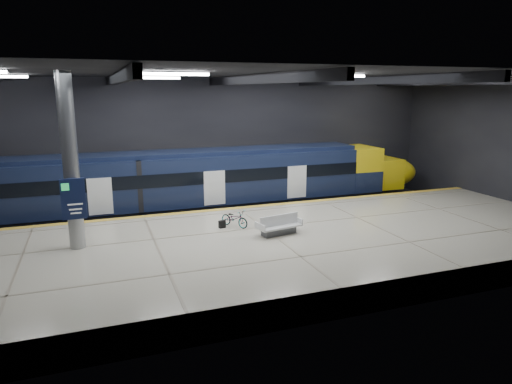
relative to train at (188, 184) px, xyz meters
name	(u,v)px	position (x,y,z in m)	size (l,w,h in m)	color
ground	(256,243)	(2.17, -5.50, -2.06)	(30.00, 30.00, 0.00)	black
room_shell	(256,125)	(2.17, -5.49, 3.66)	(30.10, 16.10, 8.05)	black
platform	(276,249)	(2.17, -8.00, -1.51)	(30.00, 11.00, 1.10)	beige
safety_strip	(239,208)	(2.17, -2.75, -0.95)	(30.00, 0.40, 0.01)	gold
rails	(225,213)	(2.17, 0.00, -1.98)	(30.00, 1.52, 0.16)	gray
train	(188,184)	(0.00, 0.00, 0.00)	(29.40, 2.84, 3.79)	black
bench	(279,227)	(2.43, -7.68, -0.65)	(2.12, 1.19, 0.88)	#595B60
bicycle	(235,218)	(0.95, -5.93, -0.56)	(0.53, 1.51, 0.79)	#99999E
pannier_bag	(222,224)	(0.35, -5.93, -0.78)	(0.30, 0.18, 0.35)	black
info_column	(71,165)	(-5.83, -6.52, 2.40)	(0.90, 0.78, 6.90)	#9EA0A5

